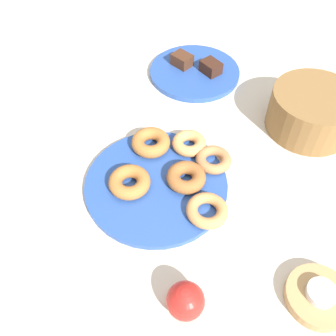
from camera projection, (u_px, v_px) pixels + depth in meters
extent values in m
plane|color=beige|center=(156.00, 186.00, 0.82)|extent=(2.40, 2.40, 0.00)
cylinder|color=#284C9E|center=(156.00, 184.00, 0.81)|extent=(0.31, 0.31, 0.01)
torus|color=tan|center=(189.00, 143.00, 0.86)|extent=(0.09, 0.09, 0.03)
torus|color=#B27547|center=(213.00, 160.00, 0.83)|extent=(0.09, 0.09, 0.02)
torus|color=#AD6B33|center=(151.00, 142.00, 0.86)|extent=(0.12, 0.12, 0.03)
torus|color=#C6844C|center=(207.00, 210.00, 0.74)|extent=(0.09, 0.09, 0.02)
torus|color=#AD6B33|center=(130.00, 182.00, 0.79)|extent=(0.12, 0.12, 0.03)
torus|color=#995B2D|center=(186.00, 177.00, 0.79)|extent=(0.11, 0.11, 0.03)
cylinder|color=#284C9E|center=(195.00, 72.00, 1.07)|extent=(0.26, 0.26, 0.02)
cube|color=#472819|center=(182.00, 60.00, 1.06)|extent=(0.06, 0.06, 0.03)
cube|color=#381E14|center=(211.00, 67.00, 1.04)|extent=(0.06, 0.05, 0.03)
cylinder|color=tan|center=(318.00, 297.00, 0.65)|extent=(0.12, 0.12, 0.02)
cylinder|color=silver|center=(321.00, 293.00, 0.63)|extent=(0.05, 0.05, 0.01)
cylinder|color=brown|center=(312.00, 111.00, 0.90)|extent=(0.23, 0.23, 0.10)
sphere|color=red|center=(185.00, 301.00, 0.62)|extent=(0.07, 0.07, 0.07)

